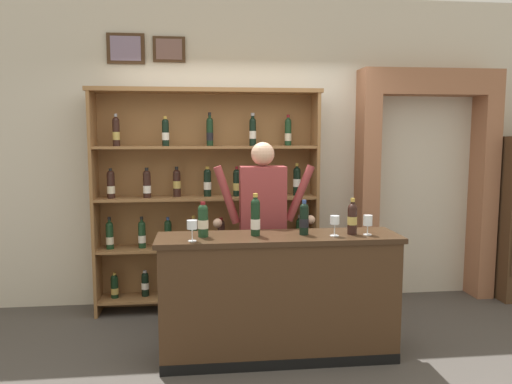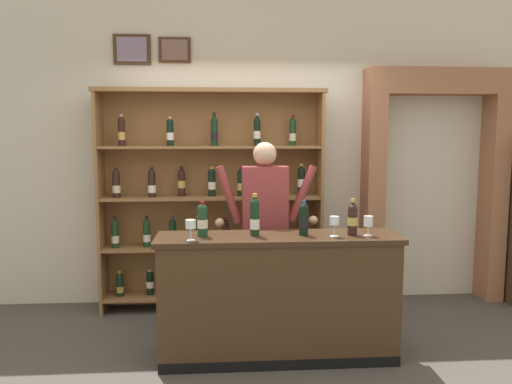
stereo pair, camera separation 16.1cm
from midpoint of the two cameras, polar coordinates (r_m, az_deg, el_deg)
The scene contains 13 objects.
ground_plane at distance 4.13m, azimuth -1.37°, elevation -18.63°, with size 14.00×14.00×0.02m, color #47423D.
back_wall at distance 5.21m, azimuth -2.87°, elevation 4.64°, with size 12.00×0.19×3.13m.
wine_shelf at distance 4.94m, azimuth -6.54°, elevation -0.58°, with size 2.22×0.34×2.18m.
archway_doorway at distance 5.58m, azimuth 17.80°, elevation 2.21°, with size 1.47×0.45×2.41m.
tasting_counter at distance 3.96m, azimuth 1.41°, elevation -11.96°, with size 1.88×0.48×0.98m.
shopkeeper at distance 4.36m, azimuth -0.28°, elevation -2.78°, with size 0.91×0.22×1.68m.
tasting_bottle_chianti at distance 3.78m, azimuth -7.33°, elevation -3.20°, with size 0.08×0.08×0.27m.
tasting_bottle_prosecco at distance 3.79m, azimuth -1.29°, elevation -2.85°, with size 0.07×0.07×0.33m.
tasting_bottle_vin_santo at distance 3.84m, azimuth 4.35°, elevation -3.05°, with size 0.07×0.07×0.27m.
tasting_bottle_rosso at distance 3.90m, azimuth 9.85°, elevation -2.94°, with size 0.07×0.07×0.28m.
wine_glass_right at distance 3.90m, azimuth 11.58°, elevation -3.31°, with size 0.07×0.07×0.15m.
wine_glass_left at distance 3.81m, azimuth 7.84°, elevation -3.34°, with size 0.07×0.07×0.16m.
wine_glass_center at distance 3.63m, azimuth -8.63°, elevation -3.88°, with size 0.08×0.08×0.16m.
Camera 1 is at (-0.41, -3.71, 1.76)m, focal length 34.79 mm.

